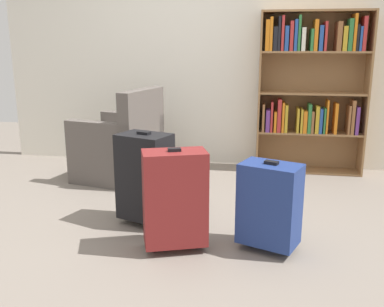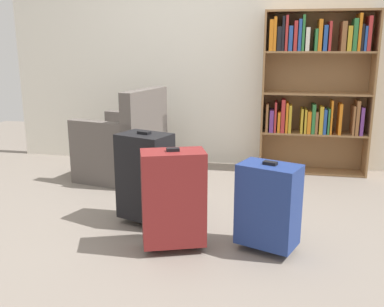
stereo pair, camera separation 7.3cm
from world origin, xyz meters
The scene contains 8 objects.
ground_plane centered at (0.00, 0.00, 0.00)m, with size 7.94×7.94×0.00m, color slate.
back_wall centered at (0.00, 1.92, 1.30)m, with size 4.54×0.10×2.60m, color silver.
bookshelf centered at (1.11, 1.73, 0.92)m, with size 1.08×0.28×1.64m.
armchair centered at (-0.74, 1.14, 0.32)m, with size 0.84×0.84×0.90m.
mug centered at (-0.21, 1.01, 0.05)m, with size 0.12×0.08×0.10m.
suitcase_dark_red centered at (0.10, -0.30, 0.36)m, with size 0.45×0.34×0.68m.
suitcase_navy_blue centered at (0.70, -0.20, 0.31)m, with size 0.43×0.36×0.60m.
suitcase_black centered at (-0.20, 0.09, 0.37)m, with size 0.43×0.37×0.70m.
Camera 1 is at (0.62, -2.82, 1.30)m, focal length 40.07 mm.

